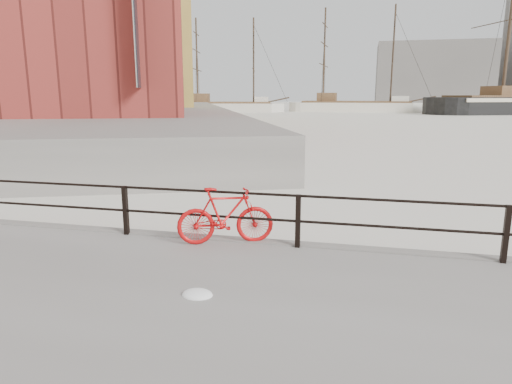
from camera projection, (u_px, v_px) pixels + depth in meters
The scene contains 16 objects.
ground at pixel (298, 262), 8.72m from camera, with size 400.00×400.00×0.00m, color white.
promenade at pixel (246, 377), 4.87m from camera, with size 36.00×8.00×0.35m, color gray.
far_quay at pixel (142, 107), 86.04m from camera, with size 24.00×150.00×1.80m, color gray.
guardrail at pixel (298, 221), 8.40m from camera, with size 28.00×0.10×1.00m, color black, non-canonical shape.
bicycle at pixel (225, 216), 8.60m from camera, with size 1.82×0.27×1.10m, color red.
snow_mounds at pixel (472, 293), 6.22m from camera, with size 24.43×1.70×0.32m.
schooner_mid at pixel (355, 112), 85.25m from camera, with size 27.00×11.42×19.59m, color silver, non-canonical shape.
schooner_left at pixel (226, 112), 84.63m from camera, with size 22.73×10.33×17.43m, color beige, non-canonical shape.
workboat_near at pixel (108, 129), 42.15m from camera, with size 12.77×4.26×7.00m, color black, non-canonical shape.
workboat_far at pixel (113, 123), 51.86m from camera, with size 11.84×4.09×7.00m, color black, non-canonical shape.
apartment_mustard at pixel (91, 6), 51.34m from camera, with size 22.00×15.00×22.20m, color gold.
apartment_cream at pixel (120, 36), 73.67m from camera, with size 20.00×15.00×21.20m, color beige.
apartment_grey at pixel (134, 44), 94.73m from camera, with size 22.00×15.00×23.20m, color #ADADA7.
apartment_brick at pixel (144, 58), 117.17m from camera, with size 24.00×15.00×21.20m, color maroon.
industrial_west at pixel (432, 75), 135.59m from camera, with size 32.00×18.00×18.00m, color gray.
smokestack at pixel (508, 31), 137.45m from camera, with size 2.80×2.80×44.00m, color gray.
Camera 1 is at (1.11, -8.21, 3.13)m, focal length 32.00 mm.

